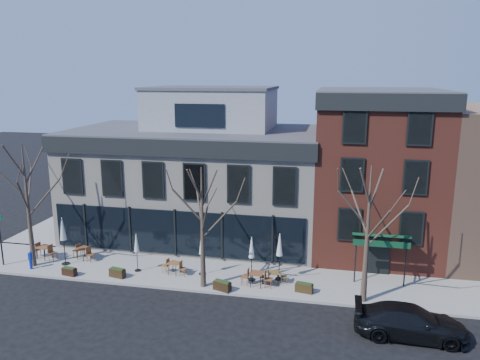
% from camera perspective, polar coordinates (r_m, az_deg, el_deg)
% --- Properties ---
extents(ground, '(120.00, 120.00, 0.00)m').
position_cam_1_polar(ground, '(32.21, -7.75, -9.52)').
color(ground, black).
rests_on(ground, ground).
extents(sidewalk_front, '(33.50, 4.70, 0.15)m').
position_cam_1_polar(sidewalk_front, '(29.40, -3.05, -11.51)').
color(sidewalk_front, gray).
rests_on(sidewalk_front, ground).
extents(sidewalk_side, '(4.50, 12.00, 0.15)m').
position_cam_1_polar(sidewalk_side, '(41.98, -19.70, -4.71)').
color(sidewalk_side, gray).
rests_on(sidewalk_side, ground).
extents(corner_building, '(18.39, 10.39, 11.10)m').
position_cam_1_polar(corner_building, '(35.40, -5.18, 0.61)').
color(corner_building, beige).
rests_on(corner_building, ground).
extents(red_brick_building, '(8.20, 11.78, 11.18)m').
position_cam_1_polar(red_brick_building, '(33.80, 16.24, 1.14)').
color(red_brick_building, brown).
rests_on(red_brick_building, ground).
extents(tree_corner, '(3.93, 3.98, 7.92)m').
position_cam_1_polar(tree_corner, '(32.04, -24.44, -2.69)').
color(tree_corner, '#382B21').
rests_on(tree_corner, sidewalk_front).
extents(tree_mid, '(3.50, 3.55, 7.04)m').
position_cam_1_polar(tree_mid, '(26.53, -4.60, -5.65)').
color(tree_mid, '#382B21').
rests_on(tree_mid, sidewalk_front).
extents(tree_right, '(3.72, 3.77, 7.48)m').
position_cam_1_polar(tree_right, '(25.56, 15.29, -6.27)').
color(tree_right, '#382B21').
rests_on(tree_right, sidewalk_front).
extents(sign_pole, '(0.50, 0.10, 3.40)m').
position_cam_1_polar(sign_pole, '(33.61, -27.19, -6.14)').
color(sign_pole, black).
rests_on(sign_pole, sidewalk_front).
extents(parked_sedan, '(5.24, 2.20, 1.51)m').
position_cam_1_polar(parked_sedan, '(24.39, 20.09, -15.95)').
color(parked_sedan, black).
rests_on(parked_sedan, ground).
extents(call_box, '(0.23, 0.23, 1.17)m').
position_cam_1_polar(call_box, '(32.61, -24.19, -8.84)').
color(call_box, '#0D28A9').
rests_on(call_box, sidewalk_front).
extents(cafe_set_0, '(2.02, 0.94, 1.04)m').
position_cam_1_polar(cafe_set_0, '(34.00, -22.75, -7.99)').
color(cafe_set_0, brown).
rests_on(cafe_set_0, sidewalk_front).
extents(cafe_set_1, '(1.87, 1.09, 0.97)m').
position_cam_1_polar(cafe_set_1, '(33.01, -18.53, -8.32)').
color(cafe_set_1, brown).
rests_on(cafe_set_1, sidewalk_front).
extents(cafe_set_3, '(1.75, 0.81, 0.90)m').
position_cam_1_polar(cafe_set_3, '(29.46, -8.02, -10.43)').
color(cafe_set_3, brown).
rests_on(cafe_set_3, sidewalk_front).
extents(cafe_set_4, '(1.90, 0.79, 0.99)m').
position_cam_1_polar(cafe_set_4, '(27.66, 2.04, -11.80)').
color(cafe_set_4, brown).
rests_on(cafe_set_4, sidewalk_front).
extents(cafe_set_5, '(1.69, 0.77, 0.87)m').
position_cam_1_polar(cafe_set_5, '(28.03, 4.09, -11.63)').
color(cafe_set_5, brown).
rests_on(cafe_set_5, sidewalk_front).
extents(umbrella_0, '(0.50, 0.50, 3.15)m').
position_cam_1_polar(umbrella_0, '(32.01, -20.79, -5.88)').
color(umbrella_0, black).
rests_on(umbrella_0, sidewalk_front).
extents(umbrella_1, '(0.39, 0.39, 2.44)m').
position_cam_1_polar(umbrella_1, '(29.82, -12.51, -7.71)').
color(umbrella_1, black).
rests_on(umbrella_1, sidewalk_front).
extents(umbrella_2, '(0.41, 0.41, 2.55)m').
position_cam_1_polar(umbrella_2, '(28.69, -4.70, -8.11)').
color(umbrella_2, black).
rests_on(umbrella_2, sidewalk_front).
extents(umbrella_3, '(0.43, 0.43, 2.72)m').
position_cam_1_polar(umbrella_3, '(27.82, 1.42, -8.49)').
color(umbrella_3, black).
rests_on(umbrella_3, sidewalk_front).
extents(umbrella_4, '(0.46, 0.46, 2.90)m').
position_cam_1_polar(umbrella_4, '(27.94, 4.84, -8.15)').
color(umbrella_4, black).
rests_on(umbrella_4, sidewalk_front).
extents(planter_0, '(0.95, 0.50, 0.51)m').
position_cam_1_polar(planter_0, '(30.89, -20.08, -10.42)').
color(planter_0, black).
rests_on(planter_0, sidewalk_front).
extents(planter_1, '(1.05, 0.60, 0.56)m').
position_cam_1_polar(planter_1, '(29.79, -14.72, -10.87)').
color(planter_1, black).
rests_on(planter_1, sidewalk_front).
extents(planter_2, '(1.10, 0.71, 0.57)m').
position_cam_1_polar(planter_2, '(27.24, -2.19, -12.73)').
color(planter_2, black).
rests_on(planter_2, sidewalk_front).
extents(planter_3, '(1.04, 0.58, 0.55)m').
position_cam_1_polar(planter_3, '(27.25, 7.83, -12.86)').
color(planter_3, '#332511').
rests_on(planter_3, sidewalk_front).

